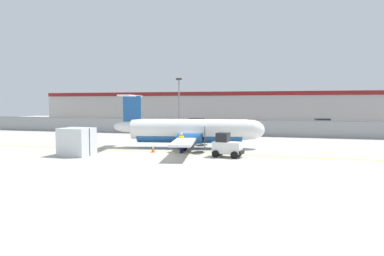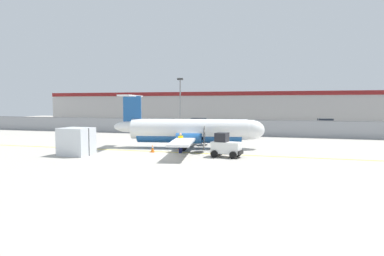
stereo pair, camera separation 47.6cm
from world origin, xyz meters
name	(u,v)px [view 1 (the left image)]	position (x,y,z in m)	size (l,w,h in m)	color
ground_plane	(182,153)	(0.00, 2.00, 0.00)	(140.00, 140.00, 0.01)	#ADA89E
perimeter_fence	(218,127)	(0.00, 18.00, 1.12)	(98.00, 0.10, 2.10)	gray
parking_lot_strip	(231,128)	(0.00, 29.50, 0.06)	(98.00, 17.00, 0.12)	#38383A
background_building	(244,107)	(0.00, 47.99, 3.26)	(91.00, 8.10, 6.50)	#BCB7B2
commuter_airplane	(192,131)	(0.03, 5.04, 1.60)	(14.10, 16.04, 4.92)	white
baggage_tug	(227,146)	(3.99, 0.69, 0.86)	(2.47, 1.67, 1.88)	silver
ground_crew_worker	(181,142)	(0.01, 1.73, 0.95)	(0.46, 0.52, 1.70)	#191E4C
cargo_container	(77,142)	(-7.71, -1.61, 1.10)	(2.52, 2.15, 2.20)	silver
traffic_cone_near_left	(180,147)	(-0.62, 3.52, 0.31)	(0.36, 0.36, 0.64)	orange
traffic_cone_near_right	(233,146)	(3.87, 5.02, 0.31)	(0.36, 0.36, 0.64)	orange
traffic_cone_far_left	(153,149)	(-2.45, 1.56, 0.31)	(0.36, 0.36, 0.64)	orange
parked_car_0	(136,123)	(-14.68, 25.12, 0.89)	(4.25, 2.11, 1.58)	gray
parked_car_1	(166,123)	(-10.10, 26.46, 0.89)	(4.27, 2.14, 1.58)	gray
parked_car_2	(197,123)	(-5.68, 29.65, 0.89)	(4.39, 2.45, 1.58)	#19662D
parked_car_3	(234,125)	(0.98, 26.36, 0.89)	(4.37, 2.39, 1.58)	black
parked_car_4	(260,126)	(5.02, 23.51, 0.89)	(4.20, 2.00, 1.58)	#19662D
parked_car_5	(298,126)	(10.17, 24.78, 0.89)	(4.27, 2.15, 1.58)	black
parked_car_6	(322,123)	(14.17, 33.10, 0.89)	(4.39, 2.43, 1.58)	slate
apron_light_pole	(179,102)	(-4.42, 15.41, 4.30)	(0.70, 0.30, 7.27)	slate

